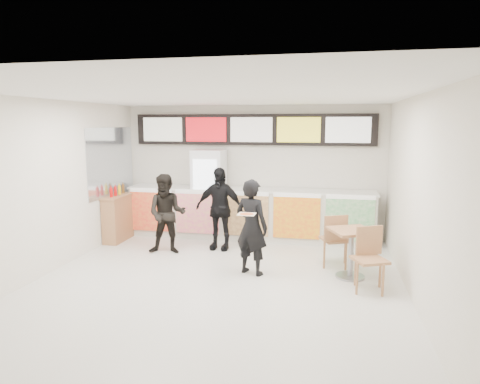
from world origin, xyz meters
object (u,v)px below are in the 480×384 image
(drinks_fridge, at_px, (209,193))
(customer_left, at_px, (167,214))
(customer_main, at_px, (252,227))
(cafe_table, at_px, (351,244))
(condiment_ledge, at_px, (118,218))
(customer_mid, at_px, (219,209))
(service_counter, at_px, (249,214))

(drinks_fridge, relative_size, customer_left, 1.25)
(customer_main, distance_m, cafe_table, 1.70)
(cafe_table, xyz_separation_m, condiment_ledge, (-4.97, 1.35, -0.06))
(customer_main, xyz_separation_m, customer_left, (-1.87, 0.84, -0.03))
(customer_left, relative_size, condiment_ledge, 1.31)
(customer_main, bearing_deg, customer_left, -2.87)
(customer_mid, height_order, condiment_ledge, customer_mid)
(cafe_table, bearing_deg, customer_main, 161.07)
(condiment_ledge, bearing_deg, service_counter, 15.45)
(customer_main, xyz_separation_m, cafe_table, (1.68, 0.16, -0.25))
(customer_main, relative_size, cafe_table, 0.96)
(customer_main, height_order, cafe_table, customer_main)
(customer_main, relative_size, customer_left, 1.04)
(customer_mid, bearing_deg, drinks_fridge, 120.85)
(service_counter, bearing_deg, cafe_table, -44.78)
(customer_mid, bearing_deg, customer_main, -51.64)
(drinks_fridge, distance_m, customer_main, 2.71)
(drinks_fridge, relative_size, customer_mid, 1.17)
(customer_left, bearing_deg, drinks_fridge, 62.75)
(customer_left, xyz_separation_m, cafe_table, (3.54, -0.69, -0.22))
(service_counter, xyz_separation_m, customer_main, (0.47, -2.29, 0.26))
(service_counter, bearing_deg, customer_mid, -115.20)
(drinks_fridge, xyz_separation_m, customer_main, (1.41, -2.31, -0.17))
(customer_main, bearing_deg, customer_mid, -34.14)
(drinks_fridge, relative_size, cafe_table, 1.15)
(service_counter, relative_size, drinks_fridge, 2.78)
(service_counter, relative_size, customer_mid, 3.26)
(customer_mid, relative_size, condiment_ledge, 1.40)
(drinks_fridge, bearing_deg, customer_left, -107.44)
(service_counter, height_order, cafe_table, service_counter)
(customer_main, distance_m, condiment_ledge, 3.64)
(customer_mid, distance_m, condiment_ledge, 2.40)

